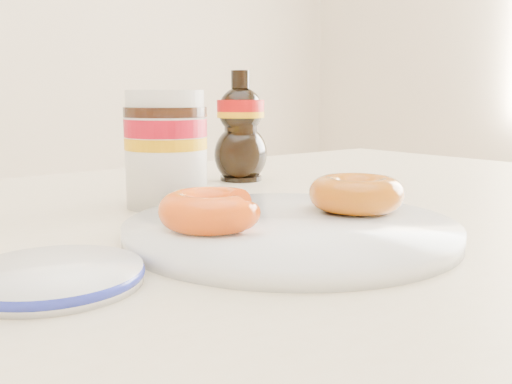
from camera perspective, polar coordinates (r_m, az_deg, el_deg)
dining_table at (r=0.64m, az=-0.93°, el=-9.53°), size 1.40×0.90×0.75m
plate at (r=0.52m, az=3.46°, el=-3.67°), size 0.30×0.30×0.01m
donut_bitten at (r=0.49m, az=-4.56°, el=-1.79°), size 0.09×0.09×0.03m
donut_whole at (r=0.57m, az=9.99°, el=-0.13°), size 0.11×0.11×0.03m
nutella_jar at (r=0.66m, az=-8.99°, el=4.74°), size 0.09×0.09×0.13m
syrup_bottle at (r=0.86m, az=-1.54°, el=6.60°), size 0.11×0.10×0.16m
blue_rim_saucer at (r=0.41m, az=-19.67°, el=-7.88°), size 0.12×0.12×0.01m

